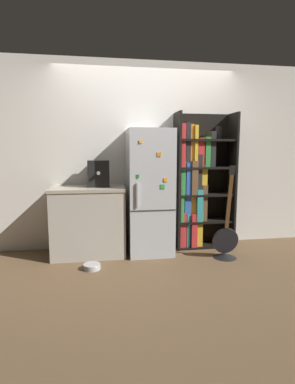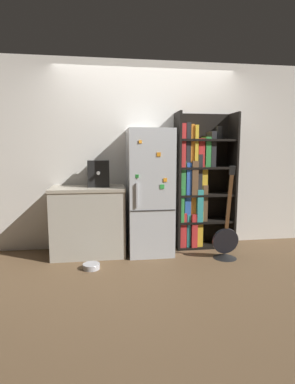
{
  "view_description": "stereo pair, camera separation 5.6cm",
  "coord_description": "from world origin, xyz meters",
  "px_view_note": "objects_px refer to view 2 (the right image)",
  "views": [
    {
      "loc": [
        -0.65,
        -3.76,
        1.37
      ],
      "look_at": [
        -0.02,
        0.15,
        0.83
      ],
      "focal_mm": 28.0,
      "sensor_mm": 36.0,
      "label": 1
    },
    {
      "loc": [
        -0.59,
        -3.77,
        1.37
      ],
      "look_at": [
        -0.02,
        0.15,
        0.83
      ],
      "focal_mm": 28.0,
      "sensor_mm": 36.0,
      "label": 2
    }
  ],
  "objects_px": {
    "bookshelf": "(197,185)",
    "espresso_machine": "(99,173)",
    "pet_bowl": "(91,266)",
    "refrigerator": "(149,192)",
    "guitar": "(225,245)"
  },
  "relations": [
    {
      "from": "espresso_machine",
      "to": "guitar",
      "type": "bearing_deg",
      "value": -15.98
    },
    {
      "from": "espresso_machine",
      "to": "pet_bowl",
      "type": "relative_size",
      "value": 1.72
    },
    {
      "from": "refrigerator",
      "to": "espresso_machine",
      "type": "relative_size",
      "value": 4.8
    },
    {
      "from": "bookshelf",
      "to": "espresso_machine",
      "type": "distance_m",
      "value": 1.39
    },
    {
      "from": "bookshelf",
      "to": "espresso_machine",
      "type": "xyz_separation_m",
      "value": [
        -1.37,
        -0.09,
        0.19
      ]
    },
    {
      "from": "guitar",
      "to": "pet_bowl",
      "type": "relative_size",
      "value": 5.97
    },
    {
      "from": "refrigerator",
      "to": "espresso_machine",
      "type": "bearing_deg",
      "value": 174.69
    },
    {
      "from": "refrigerator",
      "to": "bookshelf",
      "type": "distance_m",
      "value": 0.72
    },
    {
      "from": "refrigerator",
      "to": "guitar",
      "type": "distance_m",
      "value": 1.2
    },
    {
      "from": "refrigerator",
      "to": "pet_bowl",
      "type": "distance_m",
      "value": 1.21
    },
    {
      "from": "refrigerator",
      "to": "guitar",
      "type": "height_order",
      "value": "refrigerator"
    },
    {
      "from": "espresso_machine",
      "to": "pet_bowl",
      "type": "bearing_deg",
      "value": -99.67
    },
    {
      "from": "refrigerator",
      "to": "espresso_machine",
      "type": "distance_m",
      "value": 0.72
    },
    {
      "from": "bookshelf",
      "to": "espresso_machine",
      "type": "height_order",
      "value": "bookshelf"
    },
    {
      "from": "bookshelf",
      "to": "refrigerator",
      "type": "bearing_deg",
      "value": -167.96
    }
  ]
}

